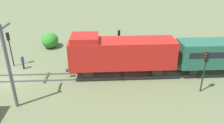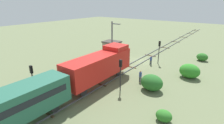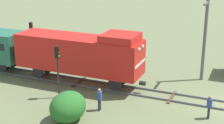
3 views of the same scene
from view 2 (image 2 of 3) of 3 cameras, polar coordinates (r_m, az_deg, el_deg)
name	(u,v)px [view 2 (image 2 of 3)]	position (r m, az deg, el deg)	size (l,w,h in m)	color
ground_plane	(141,61)	(34.01, 9.49, 0.38)	(149.15, 149.15, 0.00)	#66704C
railway_track	(141,60)	(33.98, 9.50, 0.50)	(2.40, 99.43, 0.16)	#595960
locomotive	(100,65)	(23.42, -3.95, -0.90)	(2.90, 11.60, 4.60)	red
traffic_signal_near	(159,48)	(32.34, 15.17, 4.39)	(0.32, 0.34, 4.19)	#262628
traffic_signal_mid	(121,70)	(21.36, 2.81, -2.52)	(0.32, 0.34, 4.18)	#262628
traffic_signal_far	(32,76)	(21.63, -24.59, -4.19)	(0.32, 0.34, 4.11)	#262628
worker_near_track	(151,60)	(31.89, 12.59, 0.79)	(0.38, 0.38, 1.70)	#262B38
worker_by_signal	(140,75)	(24.83, 9.26, -4.34)	(0.38, 0.38, 1.70)	#262B38
catenary_mast	(112,40)	(33.26, 0.10, 7.23)	(1.94, 0.28, 7.35)	#595960
relay_hut	(112,47)	(37.93, -0.06, 4.80)	(3.50, 2.90, 2.74)	gray
bush_near	(190,71)	(28.30, 24.00, -2.70)	(2.91, 2.38, 2.11)	#2E8326
bush_mid	(164,116)	(17.94, 16.57, -16.48)	(1.56, 1.27, 1.13)	#2E7526
bush_far	(152,83)	(22.90, 12.84, -6.57)	(2.85, 2.33, 2.07)	#276526
bush_back	(202,57)	(37.61, 27.37, 1.45)	(2.02, 1.66, 1.47)	#2D6E26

